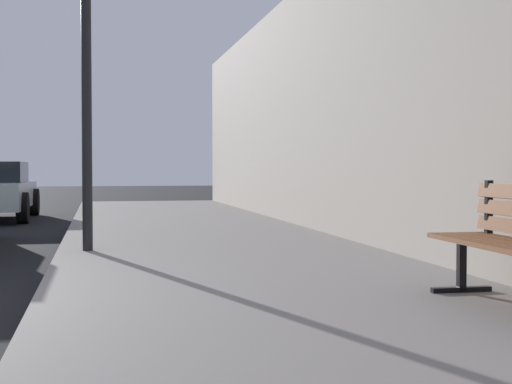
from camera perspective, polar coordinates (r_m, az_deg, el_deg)
The scene contains 1 object.
sidewalk at distance 6.04m, azimuth 2.39°, elevation -8.25°, with size 4.00×32.00×0.15m, color gray.
Camera 1 is at (2.50, -5.75, 1.14)m, focal length 50.98 mm.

